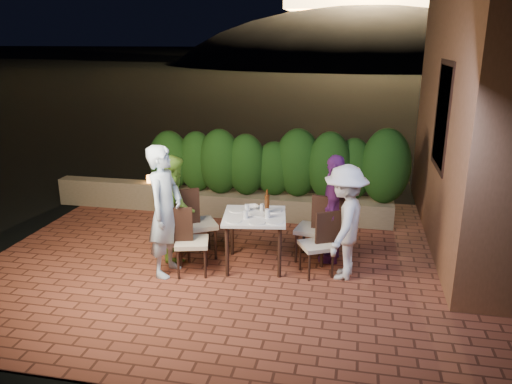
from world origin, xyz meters
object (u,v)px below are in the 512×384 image
(bowl, at_px, (252,207))
(chair_left_back, at_px, (198,223))
(diner_green, at_px, (174,207))
(diner_white, at_px, (345,223))
(beer_bottle, at_px, (267,202))
(chair_left_front, at_px, (192,241))
(parapet_lamp, at_px, (149,179))
(diner_purple, at_px, (335,208))
(dining_table, at_px, (255,241))
(chair_right_front, at_px, (317,244))
(chair_right_back, at_px, (313,228))
(diner_blue, at_px, (165,211))

(bowl, distance_m, chair_left_back, 0.82)
(diner_green, height_order, diner_white, diner_white)
(beer_bottle, distance_m, diner_white, 1.09)
(chair_left_front, xyz_separation_m, parapet_lamp, (-1.64, 2.42, 0.10))
(diner_purple, relative_size, parapet_lamp, 11.09)
(dining_table, bearing_deg, diner_purple, 21.71)
(diner_green, relative_size, diner_purple, 0.97)
(chair_right_front, xyz_separation_m, diner_green, (-2.06, 0.21, 0.31))
(chair_left_back, relative_size, chair_right_back, 1.06)
(chair_left_back, bearing_deg, diner_white, -38.23)
(beer_bottle, height_order, chair_right_front, beer_bottle)
(bowl, relative_size, diner_green, 0.12)
(chair_right_front, bearing_deg, bowl, -48.74)
(diner_green, distance_m, diner_purple, 2.28)
(bowl, height_order, parapet_lamp, bowl)
(beer_bottle, relative_size, diner_purple, 0.22)
(chair_right_front, bearing_deg, diner_white, 152.76)
(chair_left_front, bearing_deg, chair_right_back, 10.84)
(parapet_lamp, bearing_deg, diner_blue, -62.29)
(bowl, relative_size, parapet_lamp, 1.26)
(dining_table, bearing_deg, diner_green, 174.47)
(beer_bottle, distance_m, diner_green, 1.36)
(bowl, distance_m, chair_right_back, 0.91)
(chair_left_front, relative_size, chair_right_front, 1.07)
(chair_left_back, relative_size, diner_green, 0.69)
(diner_blue, bearing_deg, chair_right_front, -74.29)
(bowl, bearing_deg, chair_left_back, -171.82)
(diner_purple, bearing_deg, diner_green, -77.83)
(chair_left_back, bearing_deg, diner_purple, -23.60)
(diner_purple, bearing_deg, chair_right_front, -16.13)
(bowl, xyz_separation_m, chair_right_front, (0.95, -0.36, -0.33))
(chair_left_front, relative_size, diner_blue, 0.53)
(chair_left_back, bearing_deg, parapet_lamp, 98.17)
(chair_left_front, height_order, diner_blue, diner_blue)
(beer_bottle, distance_m, chair_right_front, 0.88)
(chair_left_front, xyz_separation_m, diner_white, (1.99, 0.30, 0.30))
(bowl, height_order, chair_right_back, chair_right_back)
(bowl, height_order, diner_green, diner_green)
(diner_green, bearing_deg, chair_right_front, -122.13)
(chair_left_front, height_order, diner_purple, diner_purple)
(chair_left_front, xyz_separation_m, diner_blue, (-0.33, -0.06, 0.42))
(beer_bottle, xyz_separation_m, chair_right_front, (0.71, -0.20, -0.48))
(diner_purple, bearing_deg, beer_bottle, -66.37)
(parapet_lamp, bearing_deg, chair_left_front, -55.95)
(dining_table, bearing_deg, diner_blue, -157.85)
(diner_green, height_order, diner_purple, diner_purple)
(beer_bottle, bearing_deg, chair_right_front, -15.74)
(diner_white, height_order, diner_purple, diner_purple)
(chair_right_back, bearing_deg, diner_blue, 34.19)
(dining_table, relative_size, chair_right_back, 0.86)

